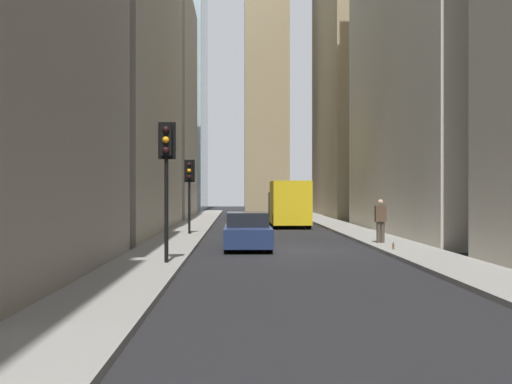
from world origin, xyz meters
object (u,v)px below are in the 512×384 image
(traffic_light_foreground, at_px, (166,159))
(pedestrian, at_px, (380,219))
(delivery_truck, at_px, (289,203))
(discarded_bottle, at_px, (393,246))
(sedan_navy, at_px, (248,232))
(traffic_light_midblock, at_px, (189,179))

(traffic_light_foreground, xyz_separation_m, pedestrian, (6.89, -7.89, -2.09))
(delivery_truck, distance_m, discarded_bottle, 17.18)
(delivery_truck, distance_m, sedan_navy, 15.49)
(traffic_light_foreground, distance_m, discarded_bottle, 9.16)
(delivery_truck, relative_size, traffic_light_midblock, 1.77)
(traffic_light_midblock, bearing_deg, pedestrian, -124.82)
(delivery_truck, height_order, pedestrian, delivery_truck)
(delivery_truck, distance_m, traffic_light_midblock, 10.15)
(sedan_navy, xyz_separation_m, discarded_bottle, (-1.76, -5.22, -0.42))
(pedestrian, bearing_deg, discarded_bottle, 176.25)
(sedan_navy, distance_m, pedestrian, 5.55)
(pedestrian, height_order, discarded_bottle, pedestrian)
(traffic_light_foreground, bearing_deg, traffic_light_midblock, 1.27)
(delivery_truck, height_order, sedan_navy, delivery_truck)
(delivery_truck, xyz_separation_m, discarded_bottle, (-16.97, -2.42, -1.21))
(traffic_light_foreground, bearing_deg, pedestrian, -48.87)
(traffic_light_foreground, distance_m, traffic_light_midblock, 12.58)
(traffic_light_midblock, height_order, discarded_bottle, traffic_light_midblock)
(traffic_light_foreground, height_order, traffic_light_midblock, traffic_light_foreground)
(traffic_light_midblock, bearing_deg, delivery_truck, -33.55)
(sedan_navy, relative_size, traffic_light_midblock, 1.18)
(sedan_navy, distance_m, traffic_light_foreground, 6.75)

